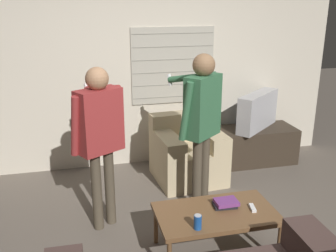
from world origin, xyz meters
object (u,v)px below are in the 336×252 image
object	(u,v)px
person_right_standing	(201,114)
spare_remote	(252,208)
soda_can	(198,222)
book_stack	(226,203)
armchair_beige	(187,154)
coffee_table	(216,215)
person_left_standing	(99,129)
tv	(257,111)

from	to	relation	value
person_right_standing	spare_remote	bearing A→B (deg)	-113.56
person_right_standing	soda_can	bearing A→B (deg)	-148.37
book_stack	spare_remote	distance (m)	0.24
armchair_beige	person_right_standing	distance (m)	1.07
coffee_table	soda_can	world-z (taller)	soda_can
armchair_beige	person_left_standing	xyz separation A→B (m)	(-1.12, -0.85, 0.70)
coffee_table	soda_can	xyz separation A→B (m)	(-0.24, -0.21, 0.10)
tv	book_stack	distance (m)	2.12
tv	person_left_standing	xyz separation A→B (m)	(-2.20, -1.13, 0.29)
armchair_beige	coffee_table	size ratio (longest dim) A/B	0.81
coffee_table	soda_can	size ratio (longest dim) A/B	8.46
book_stack	spare_remote	bearing A→B (deg)	-24.50
tv	soda_can	size ratio (longest dim) A/B	6.21
person_left_standing	book_stack	xyz separation A→B (m)	(1.05, -0.63, -0.59)
armchair_beige	spare_remote	xyz separation A→B (m)	(0.15, -1.57, 0.09)
book_stack	coffee_table	bearing A→B (deg)	-149.32
armchair_beige	coffee_table	world-z (taller)	armchair_beige
book_stack	soda_can	size ratio (longest dim) A/B	1.78
coffee_table	person_right_standing	world-z (taller)	person_right_standing
coffee_table	book_stack	xyz separation A→B (m)	(0.11, 0.07, 0.07)
coffee_table	person_right_standing	distance (m)	1.06
armchair_beige	book_stack	world-z (taller)	armchair_beige
armchair_beige	person_left_standing	bearing A→B (deg)	32.41
tv	book_stack	xyz separation A→B (m)	(-1.14, -1.76, -0.30)
armchair_beige	person_right_standing	xyz separation A→B (m)	(-0.08, -0.76, 0.75)
person_left_standing	book_stack	bearing A→B (deg)	-60.51
tv	person_left_standing	size ratio (longest dim) A/B	0.48
armchair_beige	coffee_table	xyz separation A→B (m)	(-0.18, -1.54, 0.04)
person_left_standing	tv	bearing A→B (deg)	-2.50
spare_remote	person_right_standing	bearing A→B (deg)	116.48
tv	person_left_standing	bearing A→B (deg)	-12.39
person_right_standing	soda_can	world-z (taller)	person_right_standing
tv	soda_can	world-z (taller)	tv
coffee_table	spare_remote	size ratio (longest dim) A/B	7.89
armchair_beige	person_left_standing	size ratio (longest dim) A/B	0.53
armchair_beige	person_right_standing	bearing A→B (deg)	79.26
person_left_standing	soda_can	world-z (taller)	person_left_standing
book_stack	soda_can	world-z (taller)	soda_can
person_left_standing	book_stack	distance (m)	1.36
armchair_beige	person_left_standing	world-z (taller)	person_left_standing
soda_can	person_left_standing	bearing A→B (deg)	127.59
spare_remote	coffee_table	bearing A→B (deg)	-174.90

